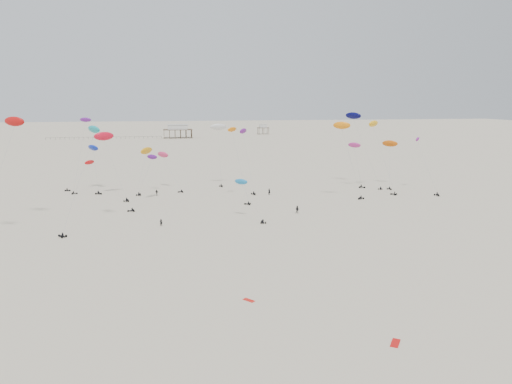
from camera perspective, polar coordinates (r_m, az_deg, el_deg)
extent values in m
plane|color=beige|center=(224.77, -5.21, 3.37)|extent=(900.00, 900.00, 0.00)
cube|color=brown|center=(372.89, -8.94, 7.06)|extent=(21.00, 13.00, 0.30)
cube|color=silver|center=(372.79, -8.95, 7.33)|extent=(14.00, 8.40, 3.20)
cube|color=#B2B2AD|center=(372.70, -8.95, 7.60)|extent=(15.00, 9.00, 0.30)
cube|color=brown|center=(410.69, 0.83, 7.35)|extent=(9.00, 7.00, 0.30)
cube|color=silver|center=(410.62, 0.83, 7.54)|extent=(5.60, 4.20, 2.40)
cube|color=#B2B2AD|center=(410.55, 0.83, 7.73)|extent=(6.00, 4.50, 0.30)
cube|color=black|center=(375.36, -16.92, 6.04)|extent=(80.00, 0.10, 0.10)
cylinder|color=gray|center=(151.82, -0.88, 3.43)|extent=(0.03, 0.03, 20.25)
ellipsoid|color=#72198A|center=(156.44, -1.48, 6.99)|extent=(3.71, 4.25, 2.03)
cylinder|color=gray|center=(115.81, -0.50, -1.14)|extent=(0.03, 0.03, 10.61)
ellipsoid|color=#1A7EC7|center=(117.86, -1.72, 1.19)|extent=(3.49, 2.93, 1.66)
cylinder|color=gray|center=(137.09, -1.87, 2.96)|extent=(0.03, 0.03, 21.22)
ellipsoid|color=orange|center=(141.15, -2.76, 7.16)|extent=(3.75, 3.67, 1.79)
cylinder|color=gray|center=(159.29, 18.97, 2.78)|extent=(0.03, 0.03, 18.73)
ellipsoid|color=purple|center=(163.55, 17.98, 5.76)|extent=(3.04, 3.45, 1.64)
cylinder|color=gray|center=(165.68, 15.04, 2.83)|extent=(0.03, 0.03, 15.64)
ellipsoid|color=#CF560A|center=(169.90, 15.06, 5.37)|extent=(5.30, 4.91, 2.58)
cylinder|color=gray|center=(152.88, -12.49, 1.83)|extent=(0.03, 0.03, 12.01)
ellipsoid|color=#5E1886|center=(155.38, -11.79, 3.95)|extent=(3.68, 2.99, 1.74)
cylinder|color=gray|center=(161.94, -4.16, 3.96)|extent=(0.03, 0.03, 17.80)
ellipsoid|color=silver|center=(162.75, -4.34, 7.42)|extent=(5.51, 2.79, 2.66)
cylinder|color=gray|center=(165.53, -19.61, 1.68)|extent=(0.03, 0.03, 10.42)
ellipsoid|color=red|center=(166.81, -18.51, 3.24)|extent=(3.78, 3.96, 1.89)
cylinder|color=gray|center=(156.95, 14.34, 3.72)|extent=(0.03, 0.03, 22.96)
ellipsoid|color=#FFB015|center=(161.73, 13.26, 7.61)|extent=(5.08, 4.36, 2.42)
cylinder|color=gray|center=(157.03, -9.61, 2.10)|extent=(0.03, 0.03, 14.07)
ellipsoid|color=#E03468|center=(160.99, -10.60, 4.23)|extent=(4.62, 4.84, 2.38)
cylinder|color=gray|center=(158.77, -19.49, 3.81)|extent=(0.03, 0.03, 21.36)
ellipsoid|color=#6B1B96|center=(159.81, -18.91, 7.82)|extent=(3.87, 2.55, 1.77)
cylinder|color=gray|center=(142.09, 10.83, 3.28)|extent=(0.03, 0.03, 20.11)
ellipsoid|color=orange|center=(140.67, 9.77, 7.52)|extent=(4.97, 3.74, 2.32)
cylinder|color=gray|center=(134.43, -13.20, 1.31)|extent=(0.03, 0.03, 18.24)
ellipsoid|color=orange|center=(139.74, -12.42, 4.63)|extent=(4.48, 5.14, 2.43)
ellipsoid|color=red|center=(125.74, -25.89, 7.27)|extent=(5.38, 3.64, 2.48)
cylinder|color=gray|center=(146.46, -15.80, 2.58)|extent=(0.03, 0.03, 19.65)
ellipsoid|color=red|center=(150.92, -17.00, 6.12)|extent=(6.13, 4.20, 2.83)
cylinder|color=gray|center=(163.72, 12.53, 4.44)|extent=(0.03, 0.03, 24.39)
ellipsoid|color=#050645|center=(167.13, 11.05, 8.56)|extent=(5.48, 5.82, 2.79)
cylinder|color=gray|center=(113.39, -19.60, 1.18)|extent=(0.03, 0.03, 24.12)
ellipsoid|color=#169DA8|center=(118.02, -18.04, 6.83)|extent=(4.17, 4.57, 2.17)
cylinder|color=gray|center=(158.96, -17.82, 2.32)|extent=(0.03, 0.03, 14.35)
ellipsoid|color=#0D25B0|center=(162.45, -18.12, 4.83)|extent=(4.87, 5.28, 2.46)
cylinder|color=gray|center=(162.84, 11.59, 2.87)|extent=(0.03, 0.03, 12.47)
ellipsoid|color=#BB2C84|center=(163.08, 11.18, 5.29)|extent=(4.38, 4.28, 2.15)
imported|color=black|center=(113.67, -10.79, -3.82)|extent=(0.76, 0.58, 1.90)
imported|color=black|center=(124.30, 4.74, -2.44)|extent=(1.27, 1.08, 2.25)
imported|color=black|center=(149.62, -11.27, -0.39)|extent=(1.27, 0.78, 2.04)
imported|color=black|center=(147.87, 1.52, -0.32)|extent=(0.97, 0.88, 2.21)
cube|color=red|center=(62.45, 15.63, -16.32)|extent=(1.98, 2.33, 0.08)
cube|color=red|center=(71.70, -0.82, -12.29)|extent=(1.68, 1.84, 0.07)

